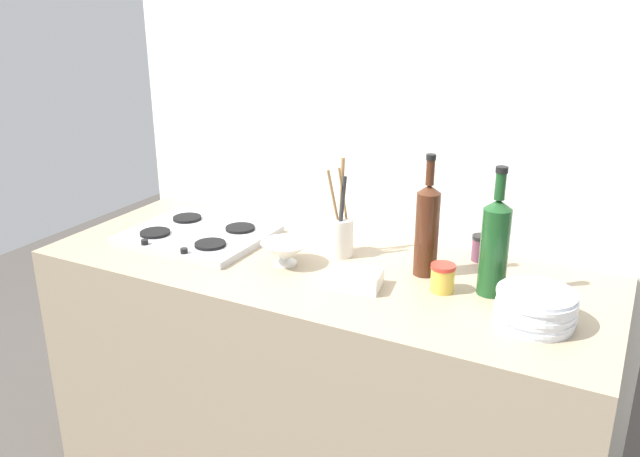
{
  "coord_description": "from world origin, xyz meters",
  "views": [
    {
      "loc": [
        0.89,
        -1.7,
        1.72
      ],
      "look_at": [
        0.0,
        0.0,
        1.02
      ],
      "focal_mm": 36.88,
      "sensor_mm": 36.0,
      "label": 1
    }
  ],
  "objects_px": {
    "stovetop_hob": "(198,235)",
    "wine_bottle_leftmost": "(427,228)",
    "plate_stack": "(536,308)",
    "condiment_jar_rear": "(443,278)",
    "mixing_bowl": "(285,252)",
    "condiment_jar_front": "(480,248)",
    "butter_dish": "(355,279)",
    "utensil_crock": "(339,233)",
    "wine_bottle_mid_left": "(495,245)"
  },
  "relations": [
    {
      "from": "stovetop_hob",
      "to": "wine_bottle_leftmost",
      "type": "xyz_separation_m",
      "value": [
        0.8,
        0.07,
        0.14
      ]
    },
    {
      "from": "stovetop_hob",
      "to": "plate_stack",
      "type": "bearing_deg",
      "value": -4.97
    },
    {
      "from": "wine_bottle_leftmost",
      "to": "plate_stack",
      "type": "bearing_deg",
      "value": -25.98
    },
    {
      "from": "plate_stack",
      "to": "condiment_jar_rear",
      "type": "xyz_separation_m",
      "value": [
        -0.27,
        0.08,
        -0.0
      ]
    },
    {
      "from": "mixing_bowl",
      "to": "condiment_jar_front",
      "type": "height_order",
      "value": "condiment_jar_front"
    },
    {
      "from": "stovetop_hob",
      "to": "wine_bottle_leftmost",
      "type": "distance_m",
      "value": 0.82
    },
    {
      "from": "wine_bottle_leftmost",
      "to": "condiment_jar_rear",
      "type": "xyz_separation_m",
      "value": [
        0.09,
        -0.09,
        -0.11
      ]
    },
    {
      "from": "butter_dish",
      "to": "condiment_jar_rear",
      "type": "distance_m",
      "value": 0.25
    },
    {
      "from": "plate_stack",
      "to": "condiment_jar_rear",
      "type": "distance_m",
      "value": 0.28
    },
    {
      "from": "wine_bottle_leftmost",
      "to": "butter_dish",
      "type": "bearing_deg",
      "value": -129.0
    },
    {
      "from": "plate_stack",
      "to": "utensil_crock",
      "type": "xyz_separation_m",
      "value": [
        -0.66,
        0.19,
        0.03
      ]
    },
    {
      "from": "plate_stack",
      "to": "condiment_jar_rear",
      "type": "relative_size",
      "value": 2.54
    },
    {
      "from": "wine_bottle_leftmost",
      "to": "mixing_bowl",
      "type": "height_order",
      "value": "wine_bottle_leftmost"
    },
    {
      "from": "wine_bottle_leftmost",
      "to": "butter_dish",
      "type": "distance_m",
      "value": 0.27
    },
    {
      "from": "plate_stack",
      "to": "condiment_jar_rear",
      "type": "bearing_deg",
      "value": 163.58
    },
    {
      "from": "plate_stack",
      "to": "mixing_bowl",
      "type": "bearing_deg",
      "value": 176.96
    },
    {
      "from": "wine_bottle_mid_left",
      "to": "butter_dish",
      "type": "bearing_deg",
      "value": -158.66
    },
    {
      "from": "stovetop_hob",
      "to": "wine_bottle_mid_left",
      "type": "relative_size",
      "value": 1.25
    },
    {
      "from": "stovetop_hob",
      "to": "mixing_bowl",
      "type": "distance_m",
      "value": 0.39
    },
    {
      "from": "wine_bottle_leftmost",
      "to": "condiment_jar_front",
      "type": "distance_m",
      "value": 0.24
    },
    {
      "from": "plate_stack",
      "to": "condiment_jar_front",
      "type": "relative_size",
      "value": 2.47
    },
    {
      "from": "wine_bottle_mid_left",
      "to": "plate_stack",
      "type": "bearing_deg",
      "value": -41.91
    },
    {
      "from": "utensil_crock",
      "to": "mixing_bowl",
      "type": "bearing_deg",
      "value": -126.63
    },
    {
      "from": "wine_bottle_mid_left",
      "to": "condiment_jar_front",
      "type": "relative_size",
      "value": 4.38
    },
    {
      "from": "mixing_bowl",
      "to": "butter_dish",
      "type": "distance_m",
      "value": 0.27
    },
    {
      "from": "condiment_jar_front",
      "to": "condiment_jar_rear",
      "type": "distance_m",
      "value": 0.28
    },
    {
      "from": "wine_bottle_mid_left",
      "to": "utensil_crock",
      "type": "xyz_separation_m",
      "value": [
        -0.51,
        0.06,
        -0.08
      ]
    },
    {
      "from": "wine_bottle_mid_left",
      "to": "butter_dish",
      "type": "height_order",
      "value": "wine_bottle_mid_left"
    },
    {
      "from": "wine_bottle_leftmost",
      "to": "wine_bottle_mid_left",
      "type": "relative_size",
      "value": 1.0
    },
    {
      "from": "stovetop_hob",
      "to": "wine_bottle_mid_left",
      "type": "xyz_separation_m",
      "value": [
        1.01,
        0.03,
        0.14
      ]
    },
    {
      "from": "plate_stack",
      "to": "utensil_crock",
      "type": "height_order",
      "value": "utensil_crock"
    },
    {
      "from": "plate_stack",
      "to": "butter_dish",
      "type": "relative_size",
      "value": 1.38
    },
    {
      "from": "wine_bottle_mid_left",
      "to": "condiment_jar_rear",
      "type": "xyz_separation_m",
      "value": [
        -0.13,
        -0.05,
        -0.11
      ]
    },
    {
      "from": "wine_bottle_mid_left",
      "to": "butter_dish",
      "type": "distance_m",
      "value": 0.41
    },
    {
      "from": "wine_bottle_leftmost",
      "to": "mixing_bowl",
      "type": "bearing_deg",
      "value": -162.08
    },
    {
      "from": "mixing_bowl",
      "to": "condiment_jar_rear",
      "type": "height_order",
      "value": "condiment_jar_rear"
    },
    {
      "from": "stovetop_hob",
      "to": "utensil_crock",
      "type": "relative_size",
      "value": 1.46
    },
    {
      "from": "condiment_jar_rear",
      "to": "mixing_bowl",
      "type": "bearing_deg",
      "value": -175.46
    },
    {
      "from": "wine_bottle_mid_left",
      "to": "condiment_jar_front",
      "type": "xyz_separation_m",
      "value": [
        -0.09,
        0.23,
        -0.11
      ]
    },
    {
      "from": "stovetop_hob",
      "to": "butter_dish",
      "type": "distance_m",
      "value": 0.66
    },
    {
      "from": "condiment_jar_rear",
      "to": "stovetop_hob",
      "type": "bearing_deg",
      "value": 178.68
    },
    {
      "from": "utensil_crock",
      "to": "plate_stack",
      "type": "bearing_deg",
      "value": -16.3
    },
    {
      "from": "condiment_jar_front",
      "to": "condiment_jar_rear",
      "type": "relative_size",
      "value": 1.03
    },
    {
      "from": "wine_bottle_leftmost",
      "to": "wine_bottle_mid_left",
      "type": "distance_m",
      "value": 0.22
    },
    {
      "from": "butter_dish",
      "to": "mixing_bowl",
      "type": "bearing_deg",
      "value": 169.1
    },
    {
      "from": "utensil_crock",
      "to": "condiment_jar_rear",
      "type": "height_order",
      "value": "utensil_crock"
    },
    {
      "from": "stovetop_hob",
      "to": "condiment_jar_front",
      "type": "bearing_deg",
      "value": 15.53
    },
    {
      "from": "stovetop_hob",
      "to": "wine_bottle_mid_left",
      "type": "height_order",
      "value": "wine_bottle_mid_left"
    },
    {
      "from": "stovetop_hob",
      "to": "wine_bottle_leftmost",
      "type": "relative_size",
      "value": 1.25
    },
    {
      "from": "utensil_crock",
      "to": "stovetop_hob",
      "type": "bearing_deg",
      "value": -169.63
    }
  ]
}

